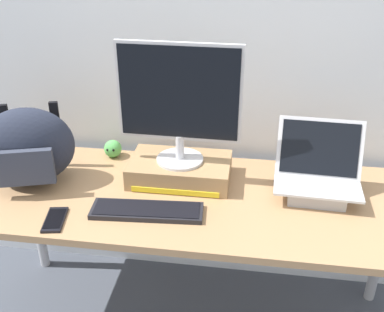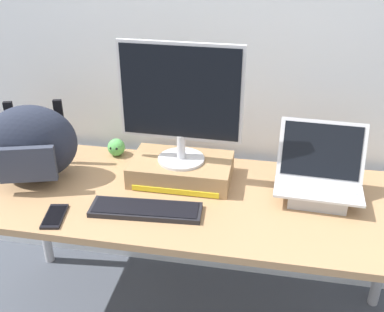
{
  "view_description": "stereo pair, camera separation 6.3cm",
  "coord_description": "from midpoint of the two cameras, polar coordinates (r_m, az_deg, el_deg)",
  "views": [
    {
      "loc": [
        0.22,
        -1.53,
        1.73
      ],
      "look_at": [
        0.0,
        0.0,
        0.9
      ],
      "focal_mm": 42.52,
      "sensor_mm": 36.0,
      "label": 1
    },
    {
      "loc": [
        0.28,
        -1.52,
        1.73
      ],
      "look_at": [
        0.0,
        0.0,
        0.9
      ],
      "focal_mm": 42.52,
      "sensor_mm": 36.0,
      "label": 2
    }
  ],
  "objects": [
    {
      "name": "toner_box_yellow",
      "position": [
        1.93,
        -2.44,
        -1.76
      ],
      "size": [
        0.42,
        0.26,
        0.09
      ],
      "color": "#9E7A51",
      "rests_on": "desk"
    },
    {
      "name": "back_wall",
      "position": [
        2.04,
        0.96,
        15.92
      ],
      "size": [
        7.0,
        0.1,
        2.6
      ],
      "primitive_type": "cube",
      "color": "silver",
      "rests_on": "ground"
    },
    {
      "name": "external_keyboard",
      "position": [
        1.75,
        -6.71,
        -6.84
      ],
      "size": [
        0.43,
        0.15,
        0.02
      ],
      "rotation": [
        0.0,
        0.0,
        0.07
      ],
      "color": "black",
      "rests_on": "desk"
    },
    {
      "name": "desk",
      "position": [
        1.89,
        -0.96,
        -6.73
      ],
      "size": [
        1.86,
        0.69,
        0.72
      ],
      "color": "#A87F56",
      "rests_on": "ground"
    },
    {
      "name": "cell_phone",
      "position": [
        1.78,
        -17.8,
        -7.61
      ],
      "size": [
        0.1,
        0.16,
        0.01
      ],
      "rotation": [
        0.0,
        0.0,
        0.18
      ],
      "color": "black",
      "rests_on": "desk"
    },
    {
      "name": "messenger_backpack",
      "position": [
        1.99,
        -20.7,
        1.11
      ],
      "size": [
        0.42,
        0.33,
        0.33
      ],
      "rotation": [
        0.0,
        0.0,
        0.29
      ],
      "color": "#232838",
      "rests_on": "desk"
    },
    {
      "name": "plush_toy",
      "position": [
        2.15,
        -10.73,
        0.9
      ],
      "size": [
        0.08,
        0.08,
        0.08
      ],
      "color": "#56B256",
      "rests_on": "desk"
    },
    {
      "name": "desktop_monitor",
      "position": [
        1.8,
        -2.65,
        6.88
      ],
      "size": [
        0.5,
        0.2,
        0.5
      ],
      "rotation": [
        0.0,
        0.0,
        -0.02
      ],
      "color": "silver",
      "rests_on": "toner_box_yellow"
    },
    {
      "name": "open_laptop",
      "position": [
        1.88,
        14.45,
        -3.08
      ],
      "size": [
        0.35,
        0.26,
        0.29
      ],
      "rotation": [
        0.0,
        0.0,
        -0.04
      ],
      "color": "#ADADB2",
      "rests_on": "desk"
    }
  ]
}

